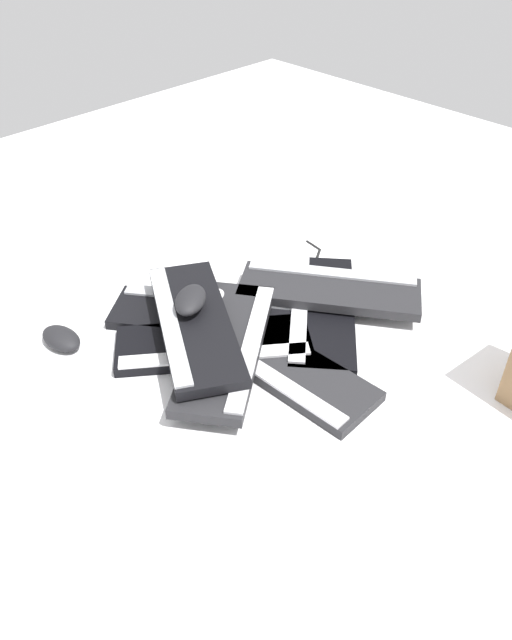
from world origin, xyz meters
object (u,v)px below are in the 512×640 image
object	(u,v)px
keyboard_3	(214,345)
keyboard_5	(194,323)
keyboard_4	(228,346)
keyboard_1	(321,311)
keyboard_2	(204,314)
mouse_1	(61,338)
mouse_0	(205,300)
mouse_2	(191,300)
keyboard_0	(281,365)
mouse_3	(386,280)
keyboard_6	(329,289)

from	to	relation	value
keyboard_3	keyboard_5	world-z (taller)	keyboard_5
keyboard_3	keyboard_4	size ratio (longest dim) A/B	0.99
keyboard_1	keyboard_2	size ratio (longest dim) A/B	0.98
keyboard_1	mouse_1	bearing A→B (deg)	-124.07
keyboard_2	mouse_1	xyz separation A→B (m)	(-0.15, -0.30, 0.01)
mouse_0	keyboard_1	bearing A→B (deg)	-42.74
keyboard_1	mouse_1	distance (m)	0.61
keyboard_4	mouse_2	world-z (taller)	mouse_2
keyboard_0	keyboard_4	size ratio (longest dim) A/B	1.00
keyboard_5	mouse_3	world-z (taller)	keyboard_5
keyboard_0	keyboard_2	size ratio (longest dim) A/B	1.00
keyboard_3	mouse_0	size ratio (longest dim) A/B	3.99
keyboard_5	keyboard_3	bearing A→B (deg)	39.36
keyboard_0	mouse_2	size ratio (longest dim) A/B	4.04
keyboard_0	keyboard_6	bearing A→B (deg)	108.14
keyboard_2	keyboard_5	size ratio (longest dim) A/B	0.97
keyboard_1	keyboard_3	xyz separation A→B (m)	(-0.09, -0.27, 0.00)
keyboard_6	mouse_3	bearing A→B (deg)	70.59
keyboard_5	keyboard_4	bearing A→B (deg)	16.17
keyboard_0	mouse_2	bearing A→B (deg)	-163.17
mouse_1	mouse_3	distance (m)	0.81
keyboard_6	mouse_0	bearing A→B (deg)	-124.28
keyboard_3	mouse_0	xyz separation A→B (m)	(-0.10, 0.07, 0.04)
keyboard_0	keyboard_4	bearing A→B (deg)	-148.94
keyboard_4	mouse_0	xyz separation A→B (m)	(-0.15, 0.07, 0.01)
keyboard_5	mouse_0	world-z (taller)	keyboard_5
keyboard_2	mouse_2	bearing A→B (deg)	-59.71
keyboard_1	keyboard_5	size ratio (longest dim) A/B	0.95
mouse_3	mouse_0	bearing A→B (deg)	-146.98
mouse_1	mouse_2	world-z (taller)	mouse_2
keyboard_5	keyboard_6	xyz separation A→B (m)	(0.10, 0.35, -0.03)
keyboard_1	mouse_2	distance (m)	0.33
keyboard_3	mouse_2	size ratio (longest dim) A/B	3.99
keyboard_3	keyboard_0	bearing A→B (deg)	21.05
keyboard_2	keyboard_6	bearing A→B (deg)	56.77
keyboard_3	keyboard_4	distance (m)	0.06
keyboard_0	mouse_3	distance (m)	0.42
keyboard_3	keyboard_5	distance (m)	0.07
keyboard_3	mouse_0	distance (m)	0.13
mouse_1	keyboard_3	bearing A→B (deg)	36.91
keyboard_3	keyboard_5	xyz separation A→B (m)	(-0.03, -0.03, 0.06)
keyboard_1	mouse_1	size ratio (longest dim) A/B	3.93
keyboard_2	keyboard_3	xyz separation A→B (m)	(0.10, -0.06, 0.00)
mouse_0	mouse_2	size ratio (longest dim) A/B	1.00
mouse_0	mouse_3	bearing A→B (deg)	-28.66
keyboard_0	keyboard_3	distance (m)	0.17
keyboard_4	mouse_0	size ratio (longest dim) A/B	4.04
keyboard_2	keyboard_4	bearing A→B (deg)	-21.47
keyboard_1	mouse_0	xyz separation A→B (m)	(-0.19, -0.20, 0.04)
keyboard_1	mouse_1	xyz separation A→B (m)	(-0.34, -0.51, 0.01)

